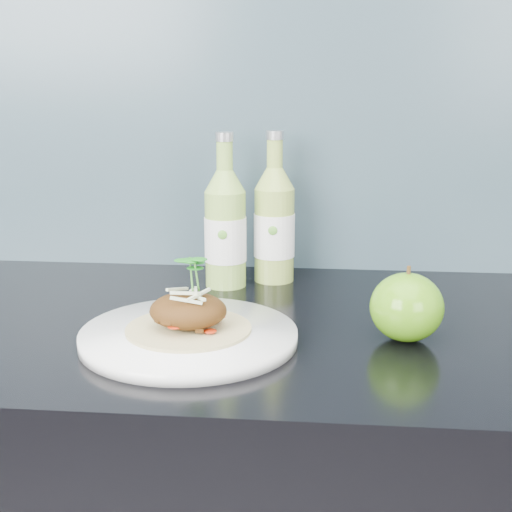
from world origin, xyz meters
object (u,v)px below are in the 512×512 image
object	(u,v)px
dinner_plate	(189,336)
cider_bottle_left	(225,229)
cider_bottle_right	(274,225)
green_apple	(407,307)

from	to	relation	value
dinner_plate	cider_bottle_left	size ratio (longest dim) A/B	1.43
cider_bottle_left	cider_bottle_right	xyz separation A→B (m)	(0.08, 0.04, 0.00)
green_apple	cider_bottle_right	bearing A→B (deg)	125.82
green_apple	dinner_plate	bearing A→B (deg)	-172.81
dinner_plate	cider_bottle_right	size ratio (longest dim) A/B	1.43
dinner_plate	cider_bottle_left	xyz separation A→B (m)	(0.01, 0.26, 0.09)
green_apple	cider_bottle_left	distance (m)	0.35
dinner_plate	green_apple	distance (m)	0.28
green_apple	cider_bottle_right	size ratio (longest dim) A/B	0.45
cider_bottle_left	green_apple	bearing A→B (deg)	-23.64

